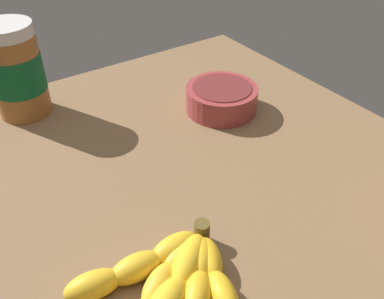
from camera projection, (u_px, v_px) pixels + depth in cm
name	position (u px, v px, depth cm)	size (l,w,h in cm)	color
ground_plane	(191.00, 175.00, 66.27)	(78.14, 73.08, 4.14)	brown
banana_bunch	(173.00, 289.00, 45.56)	(19.03, 20.20, 3.53)	gold
peanut_butter_jar	(16.00, 71.00, 72.49)	(9.38, 9.38, 16.78)	#9E602D
small_bowl	(222.00, 98.00, 76.64)	(13.19, 13.19, 4.78)	#993838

